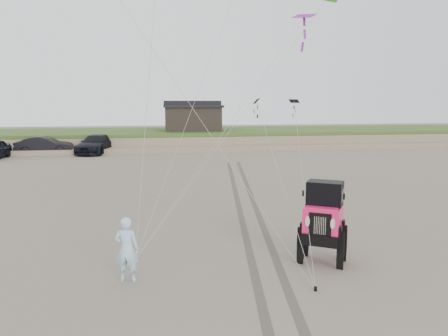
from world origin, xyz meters
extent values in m
plane|color=#6B6054|center=(0.00, 0.00, 0.00)|extent=(160.00, 160.00, 0.00)
cube|color=#7A6B54|center=(0.00, 38.00, 0.70)|extent=(160.00, 12.00, 1.40)
cube|color=#2D4719|center=(0.00, 38.00, 1.55)|extent=(160.00, 12.00, 0.35)
cube|color=#7A6B54|center=(0.00, 31.50, 0.25)|extent=(160.00, 3.50, 0.50)
cube|color=black|center=(2.00, 37.00, 3.03)|extent=(6.00, 5.00, 2.60)
cube|color=black|center=(2.00, 37.00, 4.45)|extent=(6.40, 5.40, 0.25)
cube|color=black|center=(2.00, 37.00, 4.83)|extent=(6.40, 1.20, 0.50)
imported|color=black|center=(-12.59, 30.83, 0.86)|extent=(5.20, 1.82, 1.71)
imported|color=black|center=(-7.92, 31.13, 0.89)|extent=(3.85, 6.56, 1.78)
imported|color=#8FC3DD|center=(-3.23, -0.50, 0.92)|extent=(0.75, 0.57, 1.84)
cube|color=black|center=(3.28, 4.88, 5.00)|extent=(0.45, 0.45, 0.15)
cube|color=#8F1B94|center=(4.93, 8.64, 9.08)|extent=(1.19, 1.18, 0.36)
cube|color=black|center=(1.99, 6.08, 5.00)|extent=(0.39, 0.51, 0.25)
cylinder|color=black|center=(-3.09, 1.12, 0.06)|extent=(0.08, 0.08, 0.12)
cylinder|color=black|center=(1.73, -1.98, 0.06)|extent=(0.08, 0.08, 0.12)
cube|color=#4C443D|center=(1.60, 8.00, 0.00)|extent=(4.42, 29.74, 0.01)
cube|color=#4C443D|center=(2.40, 8.00, 0.00)|extent=(4.42, 29.74, 0.01)
camera|label=1|loc=(-2.44, -12.41, 4.99)|focal=35.00mm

